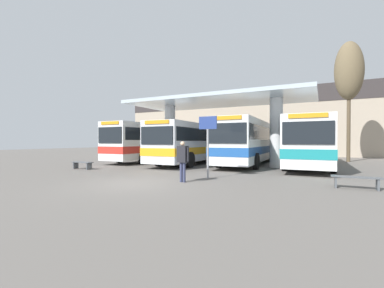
{
  "coord_description": "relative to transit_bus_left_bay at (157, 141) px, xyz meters",
  "views": [
    {
      "loc": [
        6.98,
        -8.48,
        1.78
      ],
      "look_at": [
        0.0,
        5.15,
        1.6
      ],
      "focal_mm": 24.0,
      "sensor_mm": 36.0,
      "label": 1
    }
  ],
  "objects": [
    {
      "name": "ground_plane",
      "position": [
        6.58,
        -11.02,
        -1.79
      ],
      "size": [
        100.0,
        100.0,
        0.0
      ],
      "primitive_type": "plane",
      "color": "#605B56"
    },
    {
      "name": "townhouse_backdrop",
      "position": [
        6.58,
        13.35,
        3.04
      ],
      "size": [
        40.0,
        0.58,
        8.29
      ],
      "color": "tan",
      "rests_on": "ground_plane"
    },
    {
      "name": "station_canopy",
      "position": [
        6.58,
        -1.65,
        2.34
      ],
      "size": [
        13.36,
        5.96,
        4.88
      ],
      "color": "silver",
      "rests_on": "ground_plane"
    },
    {
      "name": "transit_bus_left_bay",
      "position": [
        0.0,
        0.0,
        0.0
      ],
      "size": [
        2.73,
        11.76,
        3.21
      ],
      "rotation": [
        0.0,
        0.0,
        3.14
      ],
      "color": "white",
      "rests_on": "ground_plane"
    },
    {
      "name": "transit_bus_center_bay",
      "position": [
        4.35,
        -1.03,
        -0.06
      ],
      "size": [
        3.0,
        11.31,
        3.07
      ],
      "rotation": [
        0.0,
        0.0,
        3.18
      ],
      "color": "silver",
      "rests_on": "ground_plane"
    },
    {
      "name": "transit_bus_right_bay",
      "position": [
        8.49,
        -0.03,
        0.02
      ],
      "size": [
        3.01,
        11.46,
        3.24
      ],
      "rotation": [
        0.0,
        0.0,
        3.18
      ],
      "color": "white",
      "rests_on": "ground_plane"
    },
    {
      "name": "transit_bus_far_right_bay",
      "position": [
        12.69,
        0.3,
        -0.02
      ],
      "size": [
        3.08,
        12.25,
        3.17
      ],
      "rotation": [
        0.0,
        0.0,
        3.17
      ],
      "color": "white",
      "rests_on": "ground_plane"
    },
    {
      "name": "waiting_bench_near_pillar",
      "position": [
        14.66,
        -8.27,
        -1.45
      ],
      "size": [
        1.65,
        0.44,
        0.46
      ],
      "color": "#4C5156",
      "rests_on": "ground_plane"
    },
    {
      "name": "waiting_bench_mid_platform",
      "position": [
        0.03,
        -8.27,
        -1.46
      ],
      "size": [
        1.53,
        0.44,
        0.46
      ],
      "color": "#4C5156",
      "rests_on": "ground_plane"
    },
    {
      "name": "info_sign_platform",
      "position": [
        8.7,
        -8.36,
        0.31
      ],
      "size": [
        0.9,
        0.09,
        2.94
      ],
      "color": "gray",
      "rests_on": "ground_plane"
    },
    {
      "name": "pedestrian_waiting",
      "position": [
        8.17,
        -9.85,
        -0.72
      ],
      "size": [
        0.66,
        0.32,
        1.76
      ],
      "rotation": [
        0.0,
        0.0,
        -0.14
      ],
      "color": "#333856",
      "rests_on": "ground_plane"
    },
    {
      "name": "poplar_tree_behind_left",
      "position": [
        15.49,
        6.13,
        5.89
      ],
      "size": [
        2.26,
        2.26,
        10.27
      ],
      "color": "brown",
      "rests_on": "ground_plane"
    }
  ]
}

